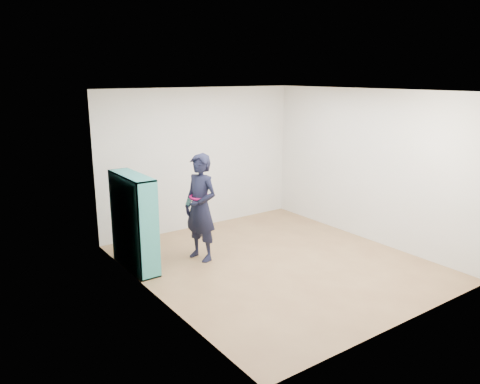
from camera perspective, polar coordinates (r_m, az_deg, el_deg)
floor at (r=7.33m, az=4.43°, el=-8.57°), size 4.50×4.50×0.00m
ceiling at (r=6.76m, az=4.86°, el=12.20°), size 4.50×4.50×0.00m
wall_left at (r=5.89m, az=-10.52°, el=-1.12°), size 0.02×4.50×2.60m
wall_right at (r=8.33m, az=15.29°, el=3.11°), size 0.02×4.50×2.60m
wall_back at (r=8.74m, az=-4.86°, el=4.06°), size 4.00×0.02×2.60m
wall_front at (r=5.46m, az=19.93°, el=-2.97°), size 4.00×0.02×2.60m
bookshelf at (r=7.06m, az=-12.95°, el=-3.75°), size 0.31×1.07×1.43m
person at (r=7.21m, az=-4.82°, el=-1.89°), size 0.54×0.69×1.67m
smartphone at (r=7.14m, az=-6.29°, el=-1.18°), size 0.07×0.10×0.14m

